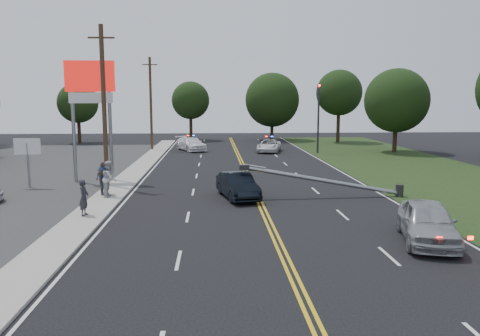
{
  "coord_description": "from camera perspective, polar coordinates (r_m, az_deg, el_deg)",
  "views": [
    {
      "loc": [
        -2.46,
        -17.56,
        5.48
      ],
      "look_at": [
        -0.99,
        8.22,
        1.7
      ],
      "focal_mm": 35.0,
      "sensor_mm": 36.0,
      "label": 1
    }
  ],
  "objects": [
    {
      "name": "tree_8",
      "position": [
        62.03,
        11.99,
        8.96
      ],
      "size": [
        5.86,
        5.86,
        9.3
      ],
      "color": "black",
      "rests_on": "ground"
    },
    {
      "name": "tree_5",
      "position": [
        63.07,
        -19.17,
        7.49
      ],
      "size": [
        5.06,
        5.06,
        7.6
      ],
      "color": "black",
      "rests_on": "ground"
    },
    {
      "name": "crashed_sedan",
      "position": [
        26.17,
        -0.29,
        -2.16
      ],
      "size": [
        2.44,
        4.57,
        1.43
      ],
      "primitive_type": "imported",
      "rotation": [
        0.0,
        0.0,
        0.23
      ],
      "color": "black",
      "rests_on": "ground"
    },
    {
      "name": "traffic_signal",
      "position": [
        48.77,
        9.54,
        6.72
      ],
      "size": [
        0.28,
        0.41,
        7.05
      ],
      "color": "#2D2D30",
      "rests_on": "ground"
    },
    {
      "name": "utility_pole_mid",
      "position": [
        30.32,
        -16.24,
        7.25
      ],
      "size": [
        1.6,
        0.28,
        10.0
      ],
      "color": "#382619",
      "rests_on": "ground"
    },
    {
      "name": "tree_9",
      "position": [
        51.56,
        18.55,
        7.79
      ],
      "size": [
        6.62,
        6.62,
        8.7
      ],
      "color": "black",
      "rests_on": "ground"
    },
    {
      "name": "bystander_c",
      "position": [
        27.63,
        -16.35,
        -1.46
      ],
      "size": [
        1.02,
        1.23,
        1.65
      ],
      "primitive_type": "imported",
      "rotation": [
        0.0,
        0.0,
        2.03
      ],
      "color": "#18223C",
      "rests_on": "sidewalk"
    },
    {
      "name": "small_sign",
      "position": [
        31.89,
        -24.48,
        1.92
      ],
      "size": [
        1.6,
        0.14,
        3.1
      ],
      "color": "gray",
      "rests_on": "ground"
    },
    {
      "name": "bystander_a",
      "position": [
        22.97,
        -18.5,
        -3.43
      ],
      "size": [
        0.45,
        0.65,
        1.7
      ],
      "primitive_type": "imported",
      "rotation": [
        0.0,
        0.0,
        1.5
      ],
      "color": "#292830",
      "rests_on": "sidewalk"
    },
    {
      "name": "bystander_b",
      "position": [
        27.06,
        -15.64,
        -1.25
      ],
      "size": [
        0.78,
        0.99,
        2.01
      ],
      "primitive_type": "imported",
      "rotation": [
        0.0,
        0.0,
        1.59
      ],
      "color": "#B0B1B6",
      "rests_on": "sidewalk"
    },
    {
      "name": "grass_verge",
      "position": [
        32.32,
        26.41,
        -2.3
      ],
      "size": [
        12.0,
        80.0,
        0.01
      ],
      "primitive_type": "cube",
      "color": "black",
      "rests_on": "ground"
    },
    {
      "name": "pylon_sign",
      "position": [
        32.57,
        -17.78,
        8.85
      ],
      "size": [
        3.2,
        0.35,
        8.0
      ],
      "color": "gray",
      "rests_on": "ground"
    },
    {
      "name": "utility_pole_far",
      "position": [
        52.0,
        -10.81,
        7.75
      ],
      "size": [
        1.6,
        0.28,
        10.0
      ],
      "color": "#382619",
      "rests_on": "ground"
    },
    {
      "name": "tree_6",
      "position": [
        64.23,
        -6.05,
        8.18
      ],
      "size": [
        5.09,
        5.09,
        7.93
      ],
      "color": "black",
      "rests_on": "ground"
    },
    {
      "name": "centerline_yellow",
      "position": [
        28.2,
        1.8,
        -2.86
      ],
      "size": [
        0.36,
        80.0,
        0.0
      ],
      "primitive_type": "cube",
      "color": "gold",
      "rests_on": "ground"
    },
    {
      "name": "waiting_sedan",
      "position": [
        19.59,
        21.87,
        -6.1
      ],
      "size": [
        3.06,
        5.04,
        1.6
      ],
      "primitive_type": "imported",
      "rotation": [
        0.0,
        0.0,
        -0.26
      ],
      "color": "#A2A6AA",
      "rests_on": "ground"
    },
    {
      "name": "emergency_a",
      "position": [
        49.5,
        3.57,
        2.72
      ],
      "size": [
        3.26,
        5.13,
        1.32
      ],
      "primitive_type": "imported",
      "rotation": [
        0.0,
        0.0,
        -0.24
      ],
      "color": "silver",
      "rests_on": "ground"
    },
    {
      "name": "tree_7",
      "position": [
        64.24,
        3.94,
        8.27
      ],
      "size": [
        7.32,
        7.32,
        9.1
      ],
      "color": "black",
      "rests_on": "ground"
    },
    {
      "name": "bystander_d",
      "position": [
        27.56,
        -16.33,
        -1.22
      ],
      "size": [
        0.9,
        1.2,
        1.9
      ],
      "primitive_type": "imported",
      "rotation": [
        0.0,
        0.0,
        1.12
      ],
      "color": "#63554F",
      "rests_on": "sidewalk"
    },
    {
      "name": "sidewalk",
      "position": [
        28.71,
        -15.16,
        -2.85
      ],
      "size": [
        1.8,
        70.0,
        0.12
      ],
      "primitive_type": "cube",
      "color": "#A49E94",
      "rests_on": "ground"
    },
    {
      "name": "fallen_streetlight",
      "position": [
        26.8,
        11.15,
        -1.63
      ],
      "size": [
        9.36,
        0.44,
        1.91
      ],
      "color": "#2D2D30",
      "rests_on": "ground"
    },
    {
      "name": "ground",
      "position": [
        18.56,
        4.55,
        -8.87
      ],
      "size": [
        120.0,
        120.0,
        0.0
      ],
      "primitive_type": "plane",
      "color": "black",
      "rests_on": "ground"
    },
    {
      "name": "emergency_b",
      "position": [
        51.01,
        -6.0,
        2.96
      ],
      "size": [
        3.97,
        5.52,
        1.49
      ],
      "primitive_type": "imported",
      "rotation": [
        0.0,
        0.0,
        0.42
      ],
      "color": "white",
      "rests_on": "ground"
    }
  ]
}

